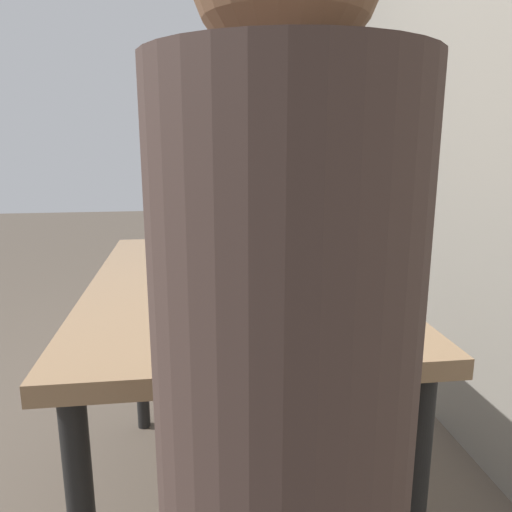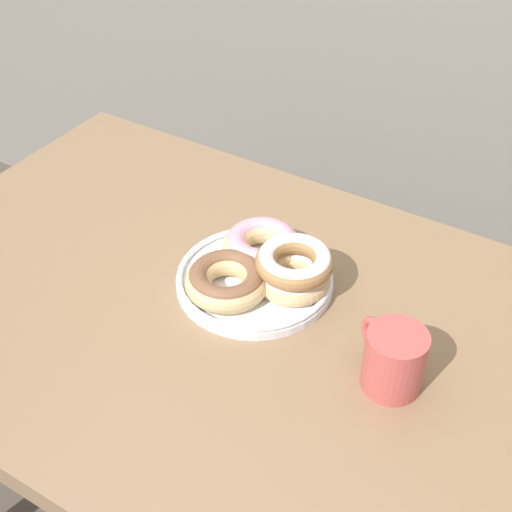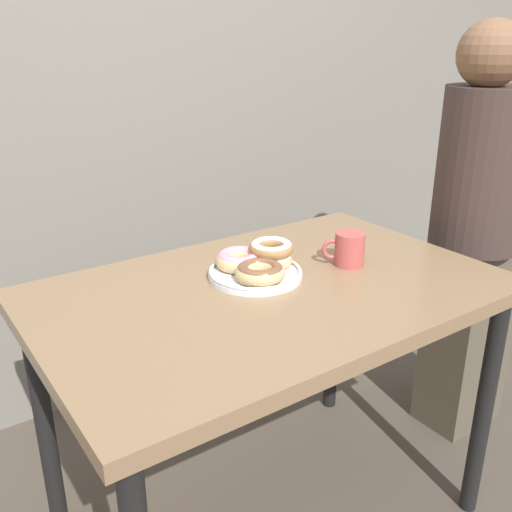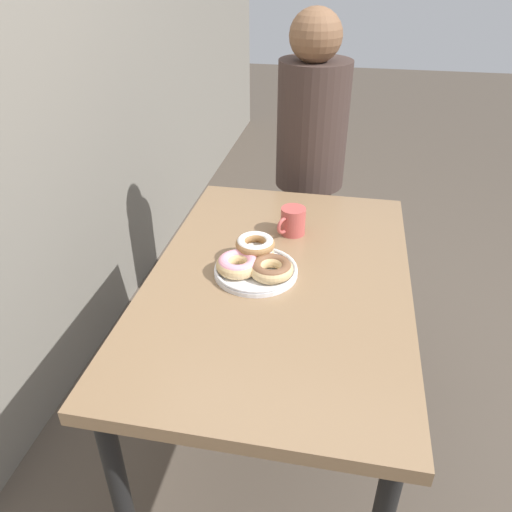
% 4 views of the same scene
% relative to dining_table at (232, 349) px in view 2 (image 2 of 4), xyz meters
% --- Properties ---
extents(dining_table, '(1.19, 0.77, 0.77)m').
position_rel_dining_table_xyz_m(dining_table, '(0.00, 0.00, 0.00)').
color(dining_table, '#846647').
rests_on(dining_table, ground_plane).
extents(donut_plate, '(0.27, 0.28, 0.08)m').
position_rel_dining_table_xyz_m(donut_plate, '(0.01, 0.08, 0.12)').
color(donut_plate, white).
rests_on(donut_plate, dining_table).
extents(coffee_mug, '(0.11, 0.09, 0.09)m').
position_rel_dining_table_xyz_m(coffee_mug, '(0.26, -0.00, 0.13)').
color(coffee_mug, '#B74C47').
rests_on(coffee_mug, dining_table).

